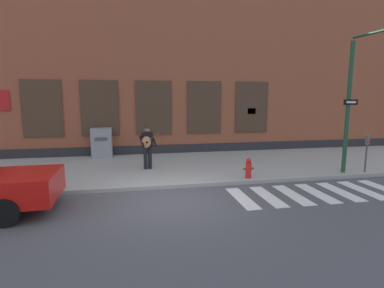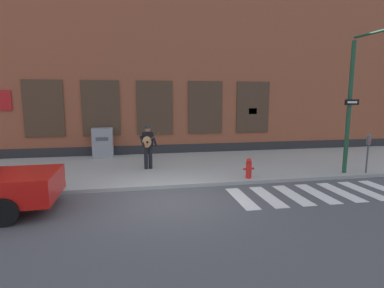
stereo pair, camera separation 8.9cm
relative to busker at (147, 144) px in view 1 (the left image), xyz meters
name	(u,v)px [view 1 (the left image)]	position (x,y,z in m)	size (l,w,h in m)	color
ground_plane	(172,201)	(0.49, -3.51, -1.10)	(160.00, 160.00, 0.00)	#4C4C51
sidewalk	(160,167)	(0.49, 0.45, -1.03)	(28.00, 5.60, 0.12)	#9E9E99
building_backdrop	(150,65)	(0.49, 5.24, 3.54)	(28.00, 4.06, 9.29)	brown
crosswalk	(317,193)	(4.91, -3.65, -1.09)	(5.20, 1.90, 0.01)	silver
busker	(147,144)	(0.00, 0.00, 0.00)	(0.76, 0.62, 1.70)	black
traffic_light	(381,76)	(7.25, -3.16, 2.47)	(0.68, 3.23, 4.92)	#1E472D
parking_meter	(367,147)	(7.94, -2.08, -0.03)	(0.13, 0.11, 1.44)	#47474C
utility_box	(102,143)	(-1.98, 2.79, -0.28)	(0.92, 0.60, 1.37)	gray
fire_hydrant	(249,168)	(3.36, -2.00, -0.63)	(0.38, 0.20, 0.70)	red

